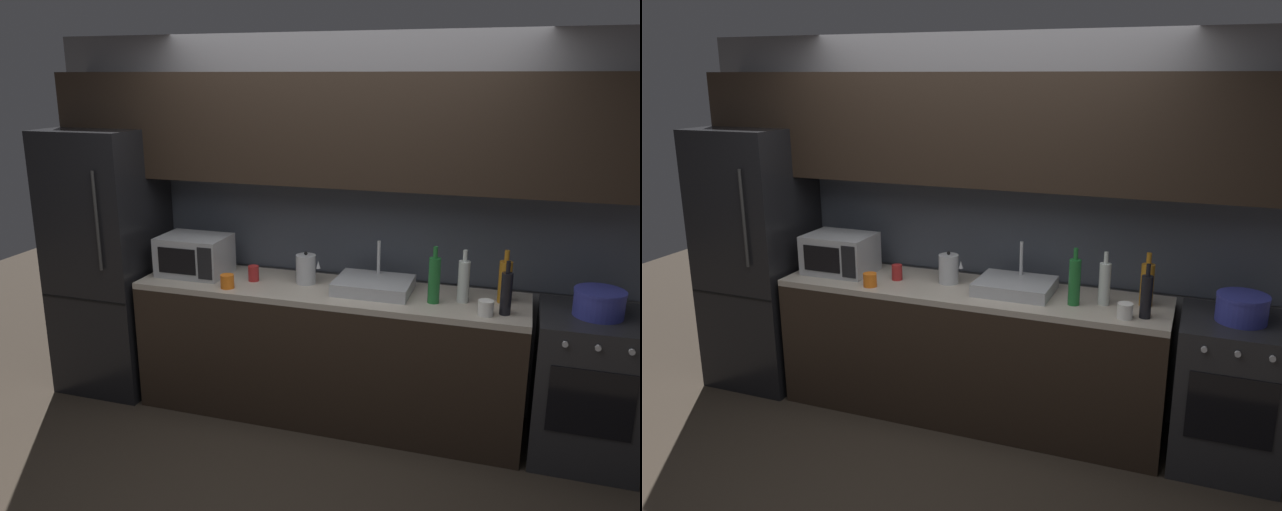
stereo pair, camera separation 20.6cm
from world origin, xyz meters
TOP-DOWN VIEW (x-y plane):
  - ground_plane at (0.00, 0.00)m, footprint 10.00×10.00m
  - back_wall at (0.00, 1.20)m, footprint 4.27×0.44m
  - counter_run at (0.00, 0.90)m, footprint 2.53×0.60m
  - refrigerator at (-1.65, 0.90)m, footprint 0.68×0.69m
  - oven_range at (1.61, 0.90)m, footprint 0.60×0.62m
  - microwave at (-0.97, 0.92)m, footprint 0.46×0.35m
  - sink_basin at (0.30, 0.93)m, footprint 0.48×0.38m
  - kettle at (-0.17, 0.96)m, footprint 0.17×0.13m
  - wine_bottle_green at (0.69, 0.84)m, footprint 0.07×0.07m
  - wine_bottle_clear at (0.86, 0.90)m, footprint 0.07×0.07m
  - wine_bottle_amber at (1.10, 0.98)m, footprint 0.08×0.08m
  - wine_bottle_dark at (1.11, 0.77)m, footprint 0.06×0.06m
  - mug_red at (-0.52, 0.90)m, footprint 0.07×0.07m
  - mug_orange at (-0.62, 0.71)m, footprint 0.09×0.09m
  - mug_white at (1.01, 0.71)m, footprint 0.09×0.09m
  - cooking_pot at (1.62, 0.90)m, footprint 0.28×0.28m

SIDE VIEW (x-z plane):
  - ground_plane at x=0.00m, z-range 0.00..0.00m
  - counter_run at x=0.00m, z-range 0.00..0.90m
  - oven_range at x=1.61m, z-range 0.00..0.90m
  - refrigerator at x=-1.65m, z-range 0.00..1.88m
  - sink_basin at x=0.30m, z-range 0.79..1.09m
  - mug_orange at x=-0.62m, z-range 0.90..0.99m
  - mug_white at x=1.01m, z-range 0.90..0.99m
  - mug_red at x=-0.52m, z-range 0.90..1.00m
  - cooking_pot at x=1.62m, z-range 0.90..1.06m
  - kettle at x=-0.17m, z-range 0.89..1.11m
  - wine_bottle_dark at x=1.11m, z-range 0.87..1.19m
  - wine_bottle_amber at x=1.10m, z-range 0.87..1.20m
  - wine_bottle_clear at x=0.86m, z-range 0.87..1.20m
  - microwave at x=-0.97m, z-range 0.90..1.17m
  - wine_bottle_green at x=0.69m, z-range 0.87..1.22m
  - back_wall at x=0.00m, z-range 0.30..2.80m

